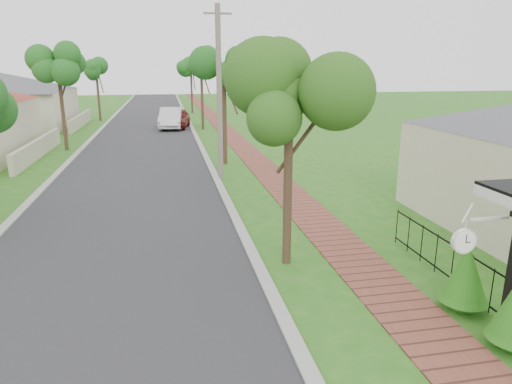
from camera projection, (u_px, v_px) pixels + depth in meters
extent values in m
plane|color=#276518|center=(257.00, 339.00, 8.55)|extent=(160.00, 160.00, 0.00)
cube|color=#28282B|center=(141.00, 153.00, 26.90)|extent=(7.00, 120.00, 0.02)
cube|color=#9E9E99|center=(203.00, 151.00, 27.58)|extent=(0.30, 120.00, 0.10)
cube|color=#9E9E99|center=(76.00, 155.00, 26.22)|extent=(0.30, 120.00, 0.10)
cube|color=brown|center=(245.00, 150.00, 28.07)|extent=(1.50, 120.00, 0.03)
cube|color=black|center=(509.00, 336.00, 8.42)|extent=(0.48, 0.48, 0.24)
cube|color=black|center=(495.00, 271.00, 9.21)|extent=(0.03, 8.00, 0.03)
cube|color=black|center=(489.00, 306.00, 9.43)|extent=(0.03, 8.00, 0.03)
cylinder|color=black|center=(492.00, 291.00, 9.33)|extent=(0.02, 0.02, 1.00)
cylinder|color=black|center=(471.00, 277.00, 9.96)|extent=(0.02, 0.02, 1.00)
cylinder|color=black|center=(452.00, 264.00, 10.59)|extent=(0.02, 0.02, 1.00)
cylinder|color=black|center=(436.00, 253.00, 11.22)|extent=(0.02, 0.02, 1.00)
cylinder|color=black|center=(422.00, 243.00, 11.85)|extent=(0.02, 0.02, 1.00)
cylinder|color=black|center=(409.00, 234.00, 12.48)|extent=(0.02, 0.02, 1.00)
cylinder|color=black|center=(397.00, 226.00, 13.11)|extent=(0.02, 0.02, 1.00)
cylinder|color=#382619|center=(225.00, 120.00, 23.36)|extent=(0.22, 0.22, 4.55)
sphere|color=#16541B|center=(224.00, 72.00, 22.72)|extent=(1.70, 1.70, 1.70)
cylinder|color=#382619|center=(202.00, 99.00, 36.55)|extent=(0.22, 0.22, 4.90)
sphere|color=#16541B|center=(201.00, 65.00, 35.86)|extent=(1.70, 1.70, 1.70)
cylinder|color=#382619|center=(192.00, 93.00, 49.88)|extent=(0.22, 0.22, 4.20)
sphere|color=#16541B|center=(191.00, 72.00, 49.29)|extent=(1.70, 1.70, 1.70)
cylinder|color=#382619|center=(63.00, 110.00, 27.30)|extent=(0.22, 0.22, 4.90)
sphere|color=#16541B|center=(58.00, 65.00, 26.61)|extent=(1.70, 1.70, 1.70)
cylinder|color=#382619|center=(98.00, 96.00, 42.48)|extent=(0.22, 0.22, 4.55)
sphere|color=#16541B|center=(96.00, 69.00, 41.84)|extent=(1.70, 1.70, 1.70)
sphere|color=#216514|center=(463.00, 295.00, 9.54)|extent=(0.77, 0.77, 0.77)
cone|color=#216514|center=(466.00, 271.00, 9.39)|extent=(0.88, 0.88, 1.14)
cube|color=#BFB299|center=(38.00, 148.00, 25.72)|extent=(0.25, 10.00, 1.00)
cube|color=#BFB299|center=(81.00, 120.00, 38.96)|extent=(0.25, 10.00, 1.00)
imported|color=#610F0E|center=(176.00, 118.00, 37.75)|extent=(2.71, 4.92, 1.58)
imported|color=silver|center=(171.00, 118.00, 37.48)|extent=(2.20, 5.16, 1.65)
cylinder|color=#382619|center=(288.00, 188.00, 11.37)|extent=(0.22, 0.22, 4.04)
sphere|color=#305F1B|center=(289.00, 101.00, 10.80)|extent=(2.01, 2.01, 2.01)
cylinder|color=slate|center=(219.00, 95.00, 20.00)|extent=(0.24, 0.24, 7.49)
cube|color=slate|center=(218.00, 13.00, 19.12)|extent=(1.20, 0.08, 0.08)
cube|color=white|center=(490.00, 219.00, 8.13)|extent=(0.77, 0.05, 0.05)
cylinder|color=white|center=(465.00, 230.00, 8.10)|extent=(0.02, 0.02, 0.33)
cylinder|color=white|center=(464.00, 241.00, 8.15)|extent=(0.46, 0.10, 0.46)
cylinder|color=white|center=(466.00, 242.00, 8.10)|extent=(0.39, 0.01, 0.39)
cylinder|color=white|center=(462.00, 240.00, 8.21)|extent=(0.39, 0.01, 0.39)
cube|color=black|center=(467.00, 239.00, 8.07)|extent=(0.01, 0.01, 0.15)
cube|color=black|center=(468.00, 242.00, 8.10)|extent=(0.10, 0.01, 0.02)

